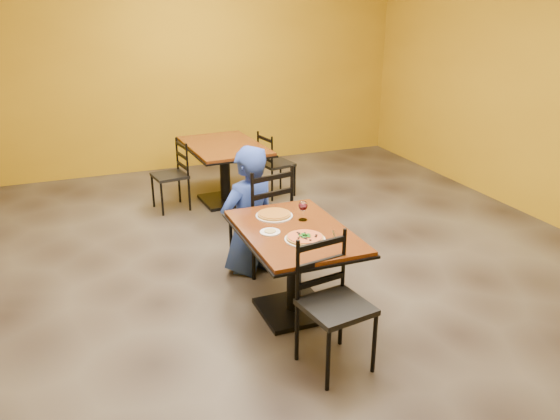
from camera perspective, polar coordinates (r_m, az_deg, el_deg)
name	(u,v)px	position (r m, az deg, el deg)	size (l,w,h in m)	color
floor	(272,285)	(5.18, -0.78, -7.61)	(7.00, 8.00, 0.01)	black
wall_back	(172,67)	(8.46, -10.88, 14.07)	(7.00, 0.01, 3.00)	#B38713
table_main	(294,252)	(4.51, 1.46, -4.25)	(0.83, 1.23, 0.75)	#673210
table_second	(224,159)	(7.05, -5.66, 5.16)	(0.95, 1.35, 0.75)	#673210
chair_main_near	(336,308)	(3.93, 5.72, -9.82)	(0.43, 0.43, 0.95)	black
chair_main_far	(261,216)	(5.33, -1.99, -0.61)	(0.47, 0.47, 1.04)	black
chair_second_left	(170,176)	(6.94, -11.13, 3.40)	(0.38, 0.38, 0.84)	black
chair_second_right	(276,164)	(7.30, -0.36, 4.69)	(0.38, 0.38, 0.84)	black
diner	(248,209)	(5.24, -3.23, 0.08)	(0.61, 0.40, 1.22)	#1C2D9B
plate_main	(305,239)	(4.25, 2.55, -2.99)	(0.31, 0.31, 0.01)	white
pizza_main	(305,237)	(4.25, 2.55, -2.79)	(0.28, 0.28, 0.02)	maroon
plate_far	(274,216)	(4.69, -0.59, -0.59)	(0.31, 0.31, 0.01)	white
pizza_far	(274,214)	(4.68, -0.59, -0.41)	(0.28, 0.28, 0.02)	#B28E22
side_plate	(270,232)	(4.38, -1.01, -2.25)	(0.16, 0.16, 0.01)	white
dip	(270,231)	(4.37, -1.01, -2.14)	(0.09, 0.09, 0.01)	tan
wine_glass	(303,210)	(4.59, 2.34, 0.02)	(0.08, 0.08, 0.18)	white
fork	(293,244)	(4.19, 1.38, -3.43)	(0.01, 0.19, 0.00)	silver
knife	(335,236)	(4.33, 5.56, -2.64)	(0.01, 0.21, 0.00)	silver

